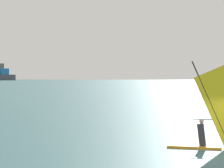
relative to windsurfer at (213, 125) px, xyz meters
The scene contains 1 object.
windsurfer is the anchor object (origin of this frame).
Camera 1 is at (-9.05, -13.06, 3.32)m, focal length 58.26 mm.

